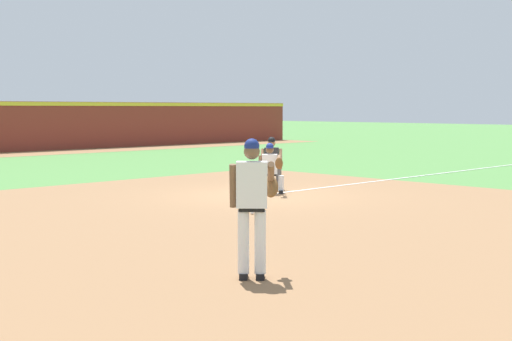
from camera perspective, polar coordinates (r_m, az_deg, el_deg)
The scene contains 8 objects.
ground_plane at distance 18.41m, azimuth 0.40°, elevation -2.01°, with size 160.00×160.00×0.00m, color #518942.
infield_dirt_patch at distance 13.93m, azimuth 0.15°, elevation -4.27°, with size 18.00×18.00×0.01m, color #936B47.
foul_line_stripe at distance 24.30m, azimuth 13.03°, elevation -0.41°, with size 15.06×0.10×0.00m, color white.
first_base_bag at distance 18.41m, azimuth 0.40°, elevation -1.87°, with size 0.38×0.38×0.09m, color white.
baseball at distance 15.13m, azimuth -0.31°, elevation -3.40°, with size 0.07×0.07×0.07m, color white.
pitcher at distance 9.33m, azimuth -0.23°, elevation -2.34°, with size 0.85×0.56×1.86m.
first_baseman at distance 18.71m, azimuth 1.16°, elevation 0.35°, with size 0.75×1.08×1.34m.
umpire at distance 19.78m, azimuth 1.25°, elevation 0.78°, with size 0.67×0.68×1.46m.
Camera 1 is at (-12.94, -12.90, 2.25)m, focal length 50.00 mm.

